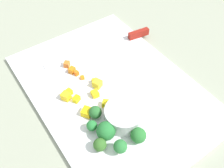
% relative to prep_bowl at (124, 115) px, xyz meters
% --- Properties ---
extents(ground_plane, '(4.00, 4.00, 0.00)m').
position_rel_prep_bowl_xyz_m(ground_plane, '(-0.10, 0.04, -0.03)').
color(ground_plane, gray).
extents(cutting_board, '(0.53, 0.38, 0.01)m').
position_rel_prep_bowl_xyz_m(cutting_board, '(-0.10, 0.04, -0.03)').
color(cutting_board, white).
rests_on(cutting_board, ground_plane).
extents(prep_bowl, '(0.09, 0.09, 0.04)m').
position_rel_prep_bowl_xyz_m(prep_bowl, '(0.00, 0.00, 0.00)').
color(prep_bowl, '#BDC0BF').
rests_on(prep_bowl, cutting_board).
extents(chef_knife, '(0.07, 0.33, 0.02)m').
position_rel_prep_bowl_xyz_m(chef_knife, '(-0.23, 0.15, -0.01)').
color(chef_knife, silver).
rests_on(chef_knife, cutting_board).
extents(carrot_dice_0, '(0.01, 0.01, 0.01)m').
position_rel_prep_bowl_xyz_m(carrot_dice_0, '(-0.19, -0.02, -0.01)').
color(carrot_dice_0, orange).
rests_on(carrot_dice_0, cutting_board).
extents(carrot_dice_1, '(0.02, 0.02, 0.02)m').
position_rel_prep_bowl_xyz_m(carrot_dice_1, '(-0.23, -0.02, -0.01)').
color(carrot_dice_1, orange).
rests_on(carrot_dice_1, cutting_board).
extents(carrot_dice_2, '(0.02, 0.02, 0.02)m').
position_rel_prep_bowl_xyz_m(carrot_dice_2, '(-0.20, -0.02, -0.01)').
color(carrot_dice_2, orange).
rests_on(carrot_dice_2, cutting_board).
extents(carrot_dice_3, '(0.01, 0.01, 0.01)m').
position_rel_prep_bowl_xyz_m(carrot_dice_3, '(-0.17, -0.01, -0.02)').
color(carrot_dice_3, orange).
rests_on(carrot_dice_3, cutting_board).
extents(pepper_dice_0, '(0.02, 0.02, 0.01)m').
position_rel_prep_bowl_xyz_m(pepper_dice_0, '(-0.10, -0.01, -0.01)').
color(pepper_dice_0, yellow).
rests_on(pepper_dice_0, cutting_board).
extents(pepper_dice_1, '(0.03, 0.03, 0.02)m').
position_rel_prep_bowl_xyz_m(pepper_dice_1, '(-0.13, -0.08, -0.01)').
color(pepper_dice_1, yellow).
rests_on(pepper_dice_1, cutting_board).
extents(pepper_dice_2, '(0.02, 0.02, 0.01)m').
position_rel_prep_bowl_xyz_m(pepper_dice_2, '(-0.14, -0.07, -0.01)').
color(pepper_dice_2, yellow).
rests_on(pepper_dice_2, cutting_board).
extents(pepper_dice_3, '(0.03, 0.03, 0.02)m').
position_rel_prep_bowl_xyz_m(pepper_dice_3, '(-0.12, 0.01, -0.01)').
color(pepper_dice_3, yellow).
rests_on(pepper_dice_3, cutting_board).
extents(pepper_dice_4, '(0.02, 0.01, 0.01)m').
position_rel_prep_bowl_xyz_m(pepper_dice_4, '(-0.14, 0.01, -0.01)').
color(pepper_dice_4, yellow).
rests_on(pepper_dice_4, cutting_board).
extents(pepper_dice_5, '(0.02, 0.02, 0.01)m').
position_rel_prep_bowl_xyz_m(pepper_dice_5, '(-0.11, -0.06, -0.01)').
color(pepper_dice_5, yellow).
rests_on(pepper_dice_5, cutting_board).
extents(pepper_dice_6, '(0.03, 0.03, 0.01)m').
position_rel_prep_bowl_xyz_m(pepper_dice_6, '(-0.06, -0.01, -0.01)').
color(pepper_dice_6, yellow).
rests_on(pepper_dice_6, cutting_board).
extents(pepper_dice_7, '(0.03, 0.03, 0.02)m').
position_rel_prep_bowl_xyz_m(pepper_dice_7, '(-0.06, -0.06, -0.01)').
color(pepper_dice_7, yellow).
rests_on(pepper_dice_7, cutting_board).
extents(broccoli_floret_0, '(0.03, 0.03, 0.03)m').
position_rel_prep_bowl_xyz_m(broccoli_floret_0, '(-0.05, -0.05, -0.00)').
color(broccoli_floret_0, '#90BF5B').
rests_on(broccoli_floret_0, cutting_board).
extents(broccoli_floret_1, '(0.03, 0.03, 0.03)m').
position_rel_prep_bowl_xyz_m(broccoli_floret_1, '(0.03, -0.08, -0.00)').
color(broccoli_floret_1, '#87AE6A').
rests_on(broccoli_floret_1, cutting_board).
extents(broccoli_floret_2, '(0.02, 0.02, 0.03)m').
position_rel_prep_bowl_xyz_m(broccoli_floret_2, '(-0.02, -0.07, -0.00)').
color(broccoli_floret_2, '#80BA5E').
rests_on(broccoli_floret_2, cutting_board).
extents(broccoli_floret_3, '(0.03, 0.03, 0.04)m').
position_rel_prep_bowl_xyz_m(broccoli_floret_3, '(0.06, -0.05, 0.00)').
color(broccoli_floret_3, '#97BA6B').
rests_on(broccoli_floret_3, cutting_board).
extents(broccoli_floret_4, '(0.04, 0.04, 0.04)m').
position_rel_prep_bowl_xyz_m(broccoli_floret_4, '(0.01, -0.06, 0.00)').
color(broccoli_floret_4, '#96B55B').
rests_on(broccoli_floret_4, cutting_board).
extents(broccoli_floret_5, '(0.03, 0.03, 0.04)m').
position_rel_prep_bowl_xyz_m(broccoli_floret_5, '(0.06, -0.00, -0.00)').
color(broccoli_floret_5, '#8FC166').
rests_on(broccoli_floret_5, cutting_board).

